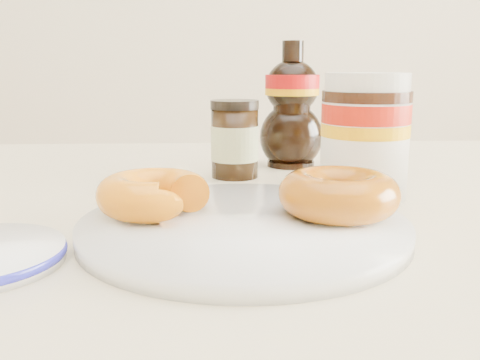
{
  "coord_description": "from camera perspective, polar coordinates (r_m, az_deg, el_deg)",
  "views": [
    {
      "loc": [
        -0.11,
        -0.4,
        0.88
      ],
      "look_at": [
        -0.08,
        0.06,
        0.79
      ],
      "focal_mm": 40.0,
      "sensor_mm": 36.0,
      "label": 1
    }
  ],
  "objects": [
    {
      "name": "nutella_jar",
      "position": [
        0.57,
        13.19,
        5.13
      ],
      "size": [
        0.09,
        0.09,
        0.13
      ],
      "rotation": [
        0.0,
        0.0,
        -0.03
      ],
      "color": "white",
      "rests_on": "dining_table"
    },
    {
      "name": "syrup_bottle",
      "position": [
        0.73,
        5.54,
        7.99
      ],
      "size": [
        0.1,
        0.09,
        0.17
      ],
      "primitive_type": null,
      "rotation": [
        0.0,
        0.0,
        0.21
      ],
      "color": "black",
      "rests_on": "dining_table"
    },
    {
      "name": "dining_table",
      "position": [
        0.56,
        8.39,
        -11.06
      ],
      "size": [
        1.4,
        0.9,
        0.75
      ],
      "color": "beige",
      "rests_on": "ground"
    },
    {
      "name": "dark_jar",
      "position": [
        0.66,
        -0.57,
        4.3
      ],
      "size": [
        0.06,
        0.06,
        0.09
      ],
      "rotation": [
        0.0,
        0.0,
        0.37
      ],
      "color": "black",
      "rests_on": "dining_table"
    },
    {
      "name": "donut_bitten",
      "position": [
        0.45,
        -9.22,
        -1.46
      ],
      "size": [
        0.1,
        0.1,
        0.03
      ],
      "primitive_type": "torus",
      "rotation": [
        0.0,
        0.0,
        0.05
      ],
      "color": "#D0660B",
      "rests_on": "plate"
    },
    {
      "name": "donut_whole",
      "position": [
        0.45,
        10.49,
        -1.45
      ],
      "size": [
        0.13,
        0.13,
        0.04
      ],
      "primitive_type": "torus",
      "rotation": [
        0.0,
        0.0,
        0.31
      ],
      "color": "#945809",
      "rests_on": "plate"
    },
    {
      "name": "plate",
      "position": [
        0.44,
        0.4,
        -4.96
      ],
      "size": [
        0.27,
        0.27,
        0.01
      ],
      "color": "white",
      "rests_on": "dining_table"
    }
  ]
}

